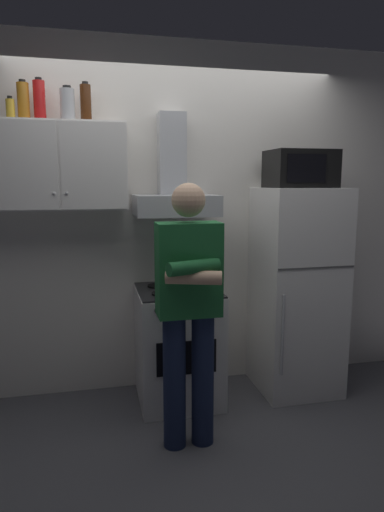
% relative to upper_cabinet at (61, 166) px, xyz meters
% --- Properties ---
extents(ground_plane, '(7.00, 7.00, 0.00)m').
position_rel_upper_cabinet_xyz_m(ground_plane, '(0.85, -0.37, -1.75)').
color(ground_plane, '#4C4C51').
extents(back_wall_tiled, '(4.80, 0.10, 2.70)m').
position_rel_upper_cabinet_xyz_m(back_wall_tiled, '(0.85, 0.23, -0.40)').
color(back_wall_tiled, silver).
rests_on(back_wall_tiled, ground_plane).
extents(upper_cabinet, '(0.90, 0.37, 0.60)m').
position_rel_upper_cabinet_xyz_m(upper_cabinet, '(0.00, 0.00, 0.00)').
color(upper_cabinet, white).
extents(stove_oven, '(0.60, 0.62, 0.87)m').
position_rel_upper_cabinet_xyz_m(stove_oven, '(0.80, -0.13, -1.32)').
color(stove_oven, white).
rests_on(stove_oven, ground_plane).
extents(range_hood, '(0.60, 0.44, 0.75)m').
position_rel_upper_cabinet_xyz_m(range_hood, '(0.80, 0.00, -0.15)').
color(range_hood, '#B7BABF').
extents(refrigerator, '(0.60, 0.62, 1.60)m').
position_rel_upper_cabinet_xyz_m(refrigerator, '(1.75, -0.12, -0.95)').
color(refrigerator, white).
rests_on(refrigerator, ground_plane).
extents(microwave, '(0.48, 0.37, 0.28)m').
position_rel_upper_cabinet_xyz_m(microwave, '(1.75, -0.11, -0.01)').
color(microwave, black).
rests_on(microwave, refrigerator).
extents(person_standing, '(0.38, 0.33, 1.64)m').
position_rel_upper_cabinet_xyz_m(person_standing, '(0.75, -0.73, -0.85)').
color(person_standing, '#192342').
rests_on(person_standing, ground_plane).
extents(cooking_pot, '(0.31, 0.21, 0.09)m').
position_rel_upper_cabinet_xyz_m(cooking_pot, '(0.93, -0.24, -0.83)').
color(cooking_pot, '#B7BABF').
rests_on(cooking_pot, stove_oven).
extents(bottle_soda_red, '(0.08, 0.08, 0.29)m').
position_rel_upper_cabinet_xyz_m(bottle_soda_red, '(-0.12, 0.04, 0.44)').
color(bottle_soda_red, red).
rests_on(bottle_soda_red, upper_cabinet).
extents(bottle_canister_steel, '(0.10, 0.10, 0.24)m').
position_rel_upper_cabinet_xyz_m(bottle_canister_steel, '(0.06, -0.01, 0.41)').
color(bottle_canister_steel, '#B2B5BA').
rests_on(bottle_canister_steel, upper_cabinet).
extents(bottle_spice_jar, '(0.06, 0.06, 0.15)m').
position_rel_upper_cabinet_xyz_m(bottle_spice_jar, '(-0.30, -0.00, 0.37)').
color(bottle_spice_jar, gold).
rests_on(bottle_spice_jar, upper_cabinet).
extents(bottle_rum_dark, '(0.08, 0.08, 0.28)m').
position_rel_upper_cabinet_xyz_m(bottle_rum_dark, '(0.19, 0.04, 0.43)').
color(bottle_rum_dark, '#47230F').
rests_on(bottle_rum_dark, upper_cabinet).
extents(bottle_liquor_amber, '(0.08, 0.08, 0.27)m').
position_rel_upper_cabinet_xyz_m(bottle_liquor_amber, '(-0.22, 0.03, 0.43)').
color(bottle_liquor_amber, '#B7721E').
rests_on(bottle_liquor_amber, upper_cabinet).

